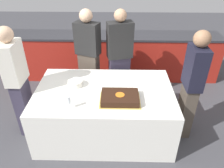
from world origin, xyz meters
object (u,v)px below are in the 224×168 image
Objects in this scene: wine_glass at (69,101)px; person_seated_left at (18,83)px; cake at (120,98)px; person_cutting_cake at (120,58)px; person_seated_right at (191,85)px; person_standing_back at (89,57)px; plate_stack at (75,83)px.

person_seated_left reaches higher than wine_glass.
wine_glass is at bearing -164.35° from cake.
cake is at bearing -99.28° from person_seated_left.
person_cutting_cake is (0.61, 1.19, -0.01)m from wine_glass.
wine_glass is 0.10× the size of person_cutting_cake.
person_standing_back is at bearing -118.86° from person_seated_right.
person_seated_right reaches higher than wine_glass.
person_seated_left is (-1.36, 0.22, 0.06)m from cake.
plate_stack is 0.50m from wine_glass.
person_standing_back is at bearing -46.84° from person_seated_left.
person_standing_back reaches higher than wine_glass.
person_seated_left is (-0.76, 0.39, -0.01)m from wine_glass.
person_cutting_cake reaches higher than plate_stack.
person_seated_right is (1.55, 0.39, -0.02)m from wine_glass.
plate_stack is 0.13× the size of person_seated_right.
person_seated_left is at bearing 15.80° from person_cutting_cake.
cake is at bearing 136.95° from person_standing_back.
person_cutting_cake is 1.24m from person_seated_right.
person_seated_left is at bearing 63.67° from person_standing_back.
person_seated_right is at bearing 125.06° from person_cutting_cake.
wine_glass is at bearing 105.89° from person_standing_back.
person_seated_left is 1.02× the size of person_seated_right.
person_standing_back is (0.86, 0.80, 0.00)m from person_seated_left.
person_cutting_cake reaches higher than person_standing_back.
person_seated_left is 0.99× the size of person_standing_back.
person_cutting_cake is at bearing 90.00° from cake.
plate_stack is 0.13× the size of person_standing_back.
plate_stack is at bearing 152.12° from cake.
person_cutting_cake reaches higher than person_seated_left.
person_seated_right is at bearing 171.65° from person_standing_back.
person_cutting_cake is at bearing -130.30° from person_seated_right.
person_standing_back is at bearing 81.14° from plate_stack.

